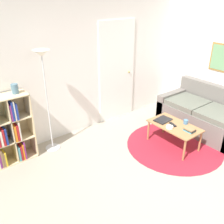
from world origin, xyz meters
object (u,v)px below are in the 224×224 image
object	(u,v)px
laptop	(163,120)
bowl	(170,127)
floor_lamp	(44,72)
couch	(205,115)
cup	(186,122)
vase_on_shelf	(15,89)
coffee_table	(174,127)

from	to	relation	value
laptop	bowl	xyz separation A→B (m)	(-0.13, -0.27, 0.01)
floor_lamp	bowl	size ratio (longest dim) A/B	14.64
couch	laptop	size ratio (longest dim) A/B	5.29
cup	vase_on_shelf	world-z (taller)	vase_on_shelf
floor_lamp	laptop	distance (m)	2.27
floor_lamp	coffee_table	size ratio (longest dim) A/B	1.95
vase_on_shelf	couch	bearing A→B (deg)	-22.16
cup	floor_lamp	bearing A→B (deg)	145.73
floor_lamp	laptop	world-z (taller)	floor_lamp
floor_lamp	laptop	xyz separation A→B (m)	(1.76, -1.01, -1.00)
laptop	vase_on_shelf	distance (m)	2.60
laptop	bowl	bearing A→B (deg)	-115.49
coffee_table	cup	size ratio (longest dim) A/B	11.31
coffee_table	bowl	world-z (taller)	bowl
bowl	cup	bearing A→B (deg)	-11.49
couch	coffee_table	world-z (taller)	couch
vase_on_shelf	coffee_table	bearing A→B (deg)	-31.20
floor_lamp	cup	distance (m)	2.59
bowl	vase_on_shelf	xyz separation A→B (m)	(-2.09, 1.38, 0.78)
floor_lamp	bowl	bearing A→B (deg)	-38.07
couch	cup	distance (m)	0.85
laptop	cup	bearing A→B (deg)	-57.01
bowl	vase_on_shelf	bearing A→B (deg)	146.57
coffee_table	vase_on_shelf	size ratio (longest dim) A/B	5.95
coffee_table	vase_on_shelf	bearing A→B (deg)	148.80
floor_lamp	cup	size ratio (longest dim) A/B	22.06
laptop	vase_on_shelf	bearing A→B (deg)	153.40
couch	laptop	xyz separation A→B (m)	(-1.05, 0.22, 0.14)
couch	bowl	distance (m)	1.19
floor_lamp	laptop	size ratio (longest dim) A/B	5.45
couch	bowl	bearing A→B (deg)	-177.64
floor_lamp	cup	xyz separation A→B (m)	(1.98, -1.35, -0.97)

